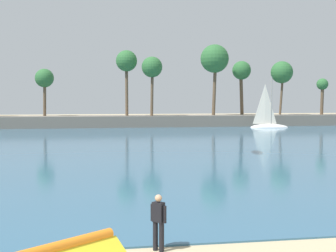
% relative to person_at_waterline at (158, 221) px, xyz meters
% --- Properties ---
extents(sea, '(220.00, 100.24, 0.06)m').
position_rel_person_at_waterline_xyz_m(sea, '(-1.48, 50.44, -0.86)').
color(sea, '#33607F').
rests_on(sea, ground).
extents(palm_headland, '(109.04, 6.00, 13.11)m').
position_rel_person_at_waterline_xyz_m(palm_headland, '(-4.31, 60.49, 2.85)').
color(palm_headland, slate).
rests_on(palm_headland, ground).
extents(person_at_waterline, '(0.42, 0.41, 1.67)m').
position_rel_person_at_waterline_xyz_m(person_at_waterline, '(0.00, 0.00, 0.00)').
color(person_at_waterline, black).
rests_on(person_at_waterline, ground).
extents(sailboat_mid_bay, '(5.93, 2.80, 8.28)m').
position_rel_person_at_waterline_xyz_m(sailboat_mid_bay, '(25.12, 54.46, -0.09)').
color(sailboat_mid_bay, white).
rests_on(sailboat_mid_bay, sea).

